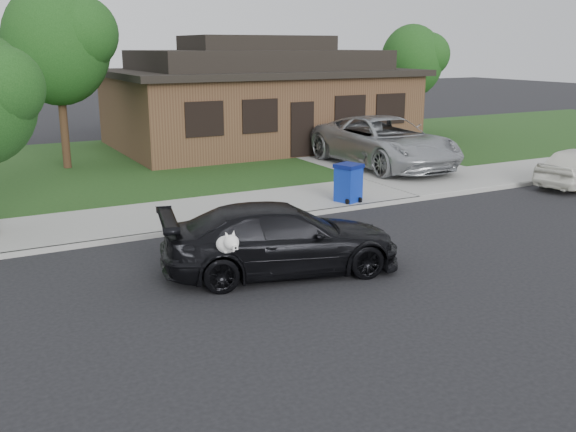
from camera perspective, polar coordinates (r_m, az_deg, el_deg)
ground at (r=14.15m, az=8.86°, el=-3.23°), size 120.00×120.00×0.00m
sidewalk at (r=18.21m, az=-0.55°, el=1.24°), size 60.00×3.00×0.12m
curb at (r=16.94m, az=1.80°, el=0.19°), size 60.00×0.12×0.12m
lawn at (r=25.44m, az=-8.93°, el=4.99°), size 60.00×13.00×0.13m
driveway at (r=25.45m, az=6.28°, el=5.10°), size 4.50×13.00×0.14m
sedan at (r=12.60m, az=-0.61°, el=-2.04°), size 5.02×2.90×1.37m
minivan at (r=23.40m, az=8.56°, el=6.54°), size 3.04×6.42×1.77m
recycling_bin at (r=18.03m, az=5.39°, el=2.98°), size 0.82×0.82×1.06m
house at (r=28.52m, az=-2.73°, el=10.40°), size 12.60×8.60×4.65m
tree_0 at (r=23.89m, az=-19.43°, el=14.37°), size 3.78×3.60×6.34m
tree_1 at (r=32.29m, az=11.25°, el=13.47°), size 3.15×3.00×5.25m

